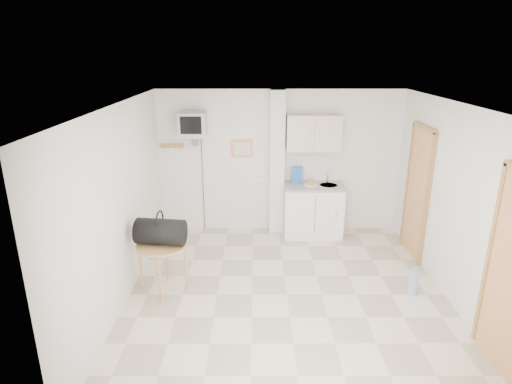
{
  "coord_description": "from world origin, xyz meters",
  "views": [
    {
      "loc": [
        -0.42,
        -4.99,
        3.1
      ],
      "look_at": [
        -0.41,
        0.6,
        1.25
      ],
      "focal_mm": 30.0,
      "sensor_mm": 36.0,
      "label": 1
    }
  ],
  "objects_px": {
    "crt_television": "(193,125)",
    "round_table": "(162,250)",
    "duffel_bag": "(160,232)",
    "water_bottle": "(413,282)"
  },
  "relations": [
    {
      "from": "round_table",
      "to": "water_bottle",
      "type": "distance_m",
      "value": 3.36
    },
    {
      "from": "round_table",
      "to": "crt_television",
      "type": "bearing_deg",
      "value": 83.99
    },
    {
      "from": "duffel_bag",
      "to": "round_table",
      "type": "bearing_deg",
      "value": 9.27
    },
    {
      "from": "crt_television",
      "to": "round_table",
      "type": "bearing_deg",
      "value": -96.01
    },
    {
      "from": "crt_television",
      "to": "duffel_bag",
      "type": "relative_size",
      "value": 3.21
    },
    {
      "from": "duffel_bag",
      "to": "water_bottle",
      "type": "xyz_separation_m",
      "value": [
        3.34,
        -0.09,
        -0.7
      ]
    },
    {
      "from": "round_table",
      "to": "duffel_bag",
      "type": "xyz_separation_m",
      "value": [
        -0.01,
        -0.0,
        0.26
      ]
    },
    {
      "from": "crt_television",
      "to": "water_bottle",
      "type": "height_order",
      "value": "crt_television"
    },
    {
      "from": "crt_television",
      "to": "round_table",
      "type": "xyz_separation_m",
      "value": [
        -0.2,
        -1.9,
        -1.33
      ]
    },
    {
      "from": "round_table",
      "to": "duffel_bag",
      "type": "bearing_deg",
      "value": -178.69
    }
  ]
}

